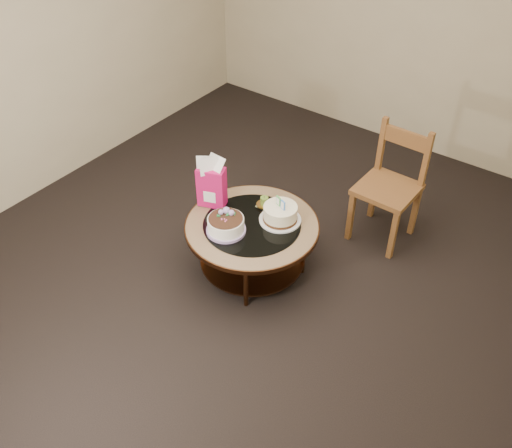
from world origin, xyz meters
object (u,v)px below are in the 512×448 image
Objects in this scene: decorated_cake at (226,225)px; coffee_table at (252,232)px; cream_cake at (280,214)px; dining_chair at (390,185)px; gift_bag at (211,182)px.

coffee_table is at bearing 60.78° from decorated_cake.
decorated_cake is at bearing -119.22° from coffee_table.
decorated_cake is (-0.10, -0.18, 0.14)m from coffee_table.
cream_cake is 0.33× the size of dining_chair.
dining_chair is (0.74, 1.19, -0.02)m from decorated_cake.
cream_cake is 0.75× the size of gift_bag.
cream_cake is at bearing 46.82° from coffee_table.
cream_cake is at bearing -5.51° from gift_bag.
gift_bag is at bearing 146.02° from decorated_cake.
coffee_table is 3.47× the size of decorated_cake.
decorated_cake is 0.42m from cream_cake.
gift_bag is at bearing -134.71° from dining_chair.
coffee_table is 0.25m from decorated_cake.
cream_cake is (0.15, 0.16, 0.14)m from coffee_table.
gift_bag is (-0.40, 0.02, 0.29)m from coffee_table.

